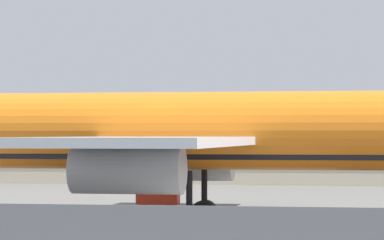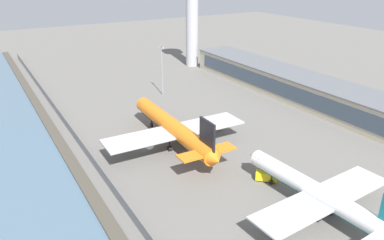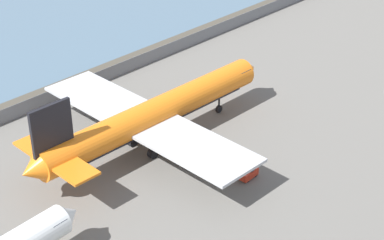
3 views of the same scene
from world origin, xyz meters
TOP-DOWN VIEW (x-y plane):
  - ground_plane at (0.00, 0.00)m, footprint 500.00×500.00m
  - cargo_jet_orange at (2.78, 7.83)m, footprint 49.02×41.71m
  - baggage_tug at (-0.83, 24.80)m, footprint 3.26×1.72m
  - terminal_building at (-11.83, 69.78)m, footprint 114.77×17.64m

SIDE VIEW (x-z plane):
  - ground_plane at x=0.00m, z-range 0.00..0.00m
  - baggage_tug at x=-0.83m, z-range -0.09..1.71m
  - terminal_building at x=-11.83m, z-range 0.01..9.71m
  - cargo_jet_orange at x=2.78m, z-range -1.73..12.92m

